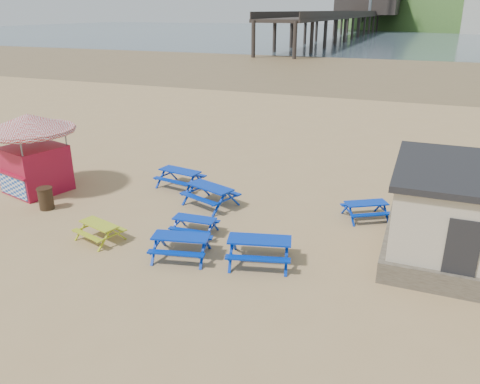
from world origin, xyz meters
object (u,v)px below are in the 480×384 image
at_px(picnic_table_blue_a, 180,178).
at_px(picnic_table_blue_b, 210,196).
at_px(picnic_table_yellow, 100,232).
at_px(litter_bin, 46,198).
at_px(ice_cream_kiosk, 31,143).

height_order(picnic_table_blue_a, picnic_table_blue_b, picnic_table_blue_b).
bearing_deg(picnic_table_yellow, litter_bin, 174.70).
xyz_separation_m(ice_cream_kiosk, litter_bin, (1.89, -1.52, -1.77)).
bearing_deg(litter_bin, ice_cream_kiosk, 141.12).
bearing_deg(picnic_table_yellow, picnic_table_blue_a, 105.49).
height_order(picnic_table_blue_b, ice_cream_kiosk, ice_cream_kiosk).
distance_m(picnic_table_blue_b, picnic_table_yellow, 5.00).
bearing_deg(picnic_table_blue_b, picnic_table_blue_a, 165.98).
height_order(picnic_table_yellow, litter_bin, litter_bin).
xyz_separation_m(picnic_table_blue_a, picnic_table_blue_b, (2.27, -1.50, 0.02)).
relative_size(picnic_table_yellow, litter_bin, 1.97).
bearing_deg(ice_cream_kiosk, picnic_table_blue_b, 24.18).
xyz_separation_m(picnic_table_blue_a, litter_bin, (-3.94, -4.39, 0.07)).
height_order(ice_cream_kiosk, litter_bin, ice_cream_kiosk).
distance_m(ice_cream_kiosk, litter_bin, 3.01).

